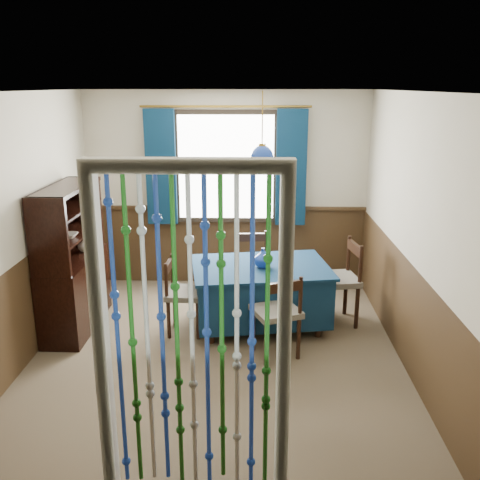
{
  "coord_description": "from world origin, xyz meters",
  "views": [
    {
      "loc": [
        0.36,
        -4.78,
        2.56
      ],
      "look_at": [
        0.22,
        0.46,
        1.03
      ],
      "focal_mm": 40.0,
      "sensor_mm": 36.0,
      "label": 1
    }
  ],
  "objects_px": {
    "sideboard": "(74,279)",
    "bowl_shelf": "(68,235)",
    "pendant_lamp": "(262,160)",
    "chair_right": "(339,280)",
    "chair_near": "(277,313)",
    "vase_table": "(263,258)",
    "vase_sideboard": "(84,244)",
    "chair_far": "(252,267)",
    "chair_left": "(183,293)",
    "dining_table": "(260,291)"
  },
  "relations": [
    {
      "from": "sideboard",
      "to": "bowl_shelf",
      "type": "xyz_separation_m",
      "value": [
        0.06,
        -0.2,
        0.54
      ]
    },
    {
      "from": "pendant_lamp",
      "to": "bowl_shelf",
      "type": "distance_m",
      "value": 2.1
    },
    {
      "from": "chair_right",
      "to": "sideboard",
      "type": "relative_size",
      "value": 0.6
    },
    {
      "from": "chair_near",
      "to": "vase_table",
      "type": "distance_m",
      "value": 0.74
    },
    {
      "from": "sideboard",
      "to": "vase_table",
      "type": "xyz_separation_m",
      "value": [
        2.03,
        0.04,
        0.23
      ]
    },
    {
      "from": "vase_sideboard",
      "to": "chair_right",
      "type": "bearing_deg",
      "value": -1.46
    },
    {
      "from": "chair_far",
      "to": "pendant_lamp",
      "type": "distance_m",
      "value": 1.51
    },
    {
      "from": "chair_left",
      "to": "vase_table",
      "type": "height_order",
      "value": "vase_table"
    },
    {
      "from": "chair_right",
      "to": "sideboard",
      "type": "bearing_deg",
      "value": 84.6
    },
    {
      "from": "chair_right",
      "to": "sideboard",
      "type": "distance_m",
      "value": 2.88
    },
    {
      "from": "pendant_lamp",
      "to": "vase_table",
      "type": "relative_size",
      "value": 4.31
    },
    {
      "from": "chair_right",
      "to": "pendant_lamp",
      "type": "bearing_deg",
      "value": 88.6
    },
    {
      "from": "bowl_shelf",
      "to": "chair_far",
      "type": "bearing_deg",
      "value": 26.41
    },
    {
      "from": "chair_right",
      "to": "bowl_shelf",
      "type": "distance_m",
      "value": 2.9
    },
    {
      "from": "dining_table",
      "to": "pendant_lamp",
      "type": "height_order",
      "value": "pendant_lamp"
    },
    {
      "from": "pendant_lamp",
      "to": "vase_sideboard",
      "type": "distance_m",
      "value": 2.18
    },
    {
      "from": "bowl_shelf",
      "to": "vase_sideboard",
      "type": "relative_size",
      "value": 1.22
    },
    {
      "from": "chair_left",
      "to": "vase_sideboard",
      "type": "distance_m",
      "value": 1.26
    },
    {
      "from": "chair_left",
      "to": "bowl_shelf",
      "type": "relative_size",
      "value": 3.95
    },
    {
      "from": "vase_table",
      "to": "vase_sideboard",
      "type": "relative_size",
      "value": 1.13
    },
    {
      "from": "chair_far",
      "to": "chair_right",
      "type": "relative_size",
      "value": 0.92
    },
    {
      "from": "chair_right",
      "to": "chair_far",
      "type": "bearing_deg",
      "value": 51.98
    },
    {
      "from": "chair_near",
      "to": "chair_left",
      "type": "height_order",
      "value": "chair_near"
    },
    {
      "from": "dining_table",
      "to": "bowl_shelf",
      "type": "xyz_separation_m",
      "value": [
        -1.95,
        -0.28,
        0.69
      ]
    },
    {
      "from": "chair_near",
      "to": "pendant_lamp",
      "type": "height_order",
      "value": "pendant_lamp"
    },
    {
      "from": "chair_far",
      "to": "sideboard",
      "type": "height_order",
      "value": "sideboard"
    },
    {
      "from": "chair_left",
      "to": "chair_right",
      "type": "relative_size",
      "value": 0.88
    },
    {
      "from": "sideboard",
      "to": "pendant_lamp",
      "type": "distance_m",
      "value": 2.38
    },
    {
      "from": "chair_near",
      "to": "sideboard",
      "type": "bearing_deg",
      "value": 142.12
    },
    {
      "from": "dining_table",
      "to": "chair_near",
      "type": "distance_m",
      "value": 0.7
    },
    {
      "from": "dining_table",
      "to": "chair_left",
      "type": "bearing_deg",
      "value": -176.87
    },
    {
      "from": "chair_near",
      "to": "chair_far",
      "type": "distance_m",
      "value": 1.35
    },
    {
      "from": "chair_near",
      "to": "chair_left",
      "type": "xyz_separation_m",
      "value": [
        -0.98,
        0.51,
        -0.01
      ]
    },
    {
      "from": "vase_table",
      "to": "bowl_shelf",
      "type": "height_order",
      "value": "bowl_shelf"
    },
    {
      "from": "chair_near",
      "to": "bowl_shelf",
      "type": "distance_m",
      "value": 2.23
    },
    {
      "from": "pendant_lamp",
      "to": "chair_left",
      "type": "bearing_deg",
      "value": -168.01
    },
    {
      "from": "chair_near",
      "to": "sideboard",
      "type": "distance_m",
      "value": 2.25
    },
    {
      "from": "chair_right",
      "to": "bowl_shelf",
      "type": "relative_size",
      "value": 4.51
    },
    {
      "from": "pendant_lamp",
      "to": "vase_table",
      "type": "height_order",
      "value": "pendant_lamp"
    },
    {
      "from": "bowl_shelf",
      "to": "chair_right",
      "type": "bearing_deg",
      "value": 8.09
    },
    {
      "from": "chair_near",
      "to": "vase_sideboard",
      "type": "height_order",
      "value": "vase_sideboard"
    },
    {
      "from": "chair_near",
      "to": "vase_table",
      "type": "bearing_deg",
      "value": 79.29
    },
    {
      "from": "vase_sideboard",
      "to": "chair_near",
      "type": "bearing_deg",
      "value": -22.61
    },
    {
      "from": "chair_right",
      "to": "chair_left",
      "type": "bearing_deg",
      "value": 90.56
    },
    {
      "from": "chair_near",
      "to": "chair_right",
      "type": "bearing_deg",
      "value": 26.26
    },
    {
      "from": "chair_right",
      "to": "vase_sideboard",
      "type": "distance_m",
      "value": 2.84
    },
    {
      "from": "chair_far",
      "to": "chair_left",
      "type": "height_order",
      "value": "chair_far"
    },
    {
      "from": "sideboard",
      "to": "chair_far",
      "type": "bearing_deg",
      "value": 21.37
    },
    {
      "from": "sideboard",
      "to": "bowl_shelf",
      "type": "height_order",
      "value": "sideboard"
    },
    {
      "from": "chair_left",
      "to": "chair_right",
      "type": "height_order",
      "value": "chair_right"
    }
  ]
}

